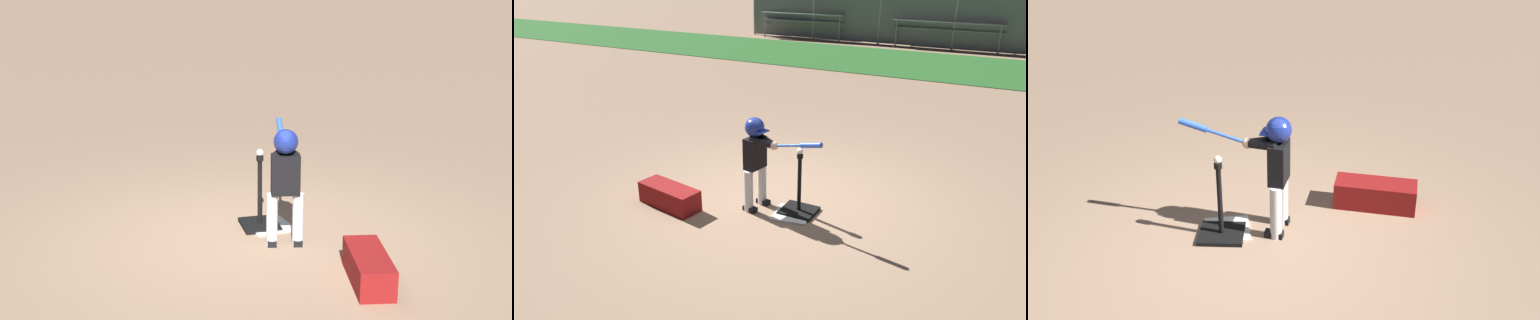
# 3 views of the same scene
# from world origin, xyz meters

# --- Properties ---
(ground_plane) EXTENTS (90.00, 90.00, 0.00)m
(ground_plane) POSITION_xyz_m (0.00, 0.00, 0.00)
(ground_plane) COLOR #93755B
(grass_outfield_strip) EXTENTS (56.00, 4.19, 0.02)m
(grass_outfield_strip) POSITION_xyz_m (0.00, 9.89, 0.01)
(grass_outfield_strip) COLOR #286026
(grass_outfield_strip) RESTS_ON ground_plane
(backstop_fence) EXTENTS (15.66, 0.08, 1.96)m
(backstop_fence) POSITION_xyz_m (-0.00, 12.97, 1.03)
(backstop_fence) COLOR #9E9EA3
(backstop_fence) RESTS_ON ground_plane
(home_plate) EXTENTS (0.51, 0.51, 0.02)m
(home_plate) POSITION_xyz_m (0.27, -0.28, 0.01)
(home_plate) COLOR white
(home_plate) RESTS_ON ground_plane
(batting_tee) EXTENTS (0.43, 0.39, 0.79)m
(batting_tee) POSITION_xyz_m (0.31, -0.18, 0.11)
(batting_tee) COLOR black
(batting_tee) RESTS_ON ground_plane
(batter_child) EXTENTS (1.08, 0.41, 1.20)m
(batter_child) POSITION_xyz_m (-0.20, -0.31, 0.76)
(batter_child) COLOR silver
(batter_child) RESTS_ON ground_plane
(baseball) EXTENTS (0.07, 0.07, 0.07)m
(baseball) POSITION_xyz_m (0.31, -0.18, 0.82)
(baseball) COLOR white
(baseball) RESTS_ON batting_tee
(bleachers_center) EXTENTS (3.43, 1.95, 0.99)m
(bleachers_center) POSITION_xyz_m (-5.61, 13.38, 0.48)
(bleachers_center) COLOR gray
(bleachers_center) RESTS_ON ground_plane
(bleachers_far_left) EXTENTS (3.71, 1.85, 0.97)m
(bleachers_far_left) POSITION_xyz_m (-0.22, 13.51, 0.47)
(bleachers_far_left) COLOR gray
(bleachers_far_left) RESTS_ON ground_plane
(equipment_bag) EXTENTS (0.88, 0.46, 0.28)m
(equipment_bag) POSITION_xyz_m (-1.22, -0.80, 0.14)
(equipment_bag) COLOR maroon
(equipment_bag) RESTS_ON ground_plane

